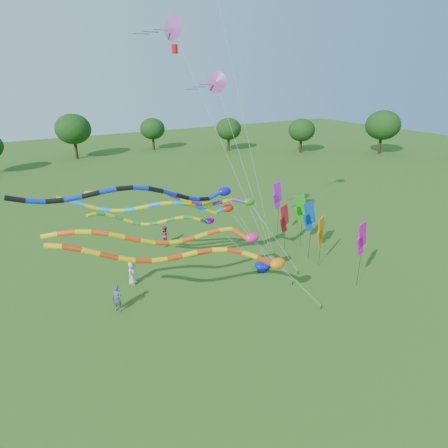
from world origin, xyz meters
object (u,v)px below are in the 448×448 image
person_b (117,298)px  tube_kite_red (200,257)px  blue_nylon_heap (261,263)px  tube_kite_orange (185,237)px  person_c (165,235)px  person_a (132,273)px

person_b → tube_kite_red: bearing=11.2°
blue_nylon_heap → person_b: bearing=-178.1°
tube_kite_red → tube_kite_orange: size_ratio=0.97×
person_b → person_c: person_b is taller
tube_kite_red → person_c: 12.13m
tube_kite_red → blue_nylon_heap: (7.18, 3.87, -4.06)m
tube_kite_orange → person_b: size_ratio=8.01×
blue_nylon_heap → person_c: 8.99m
person_a → person_b: 3.27m
tube_kite_orange → tube_kite_red: bearing=-77.9°
blue_nylon_heap → person_a: bearing=166.0°
blue_nylon_heap → person_c: size_ratio=0.81×
tube_kite_orange → blue_nylon_heap: 8.73m
person_b → tube_kite_orange: bearing=31.2°
tube_kite_red → person_a: bearing=131.3°
tube_kite_orange → blue_nylon_heap: bearing=26.9°
person_a → person_c: size_ratio=1.06×
tube_kite_orange → person_c: tube_kite_orange is taller
person_c → person_b: bearing=116.8°
tube_kite_red → blue_nylon_heap: tube_kite_red is taller
person_c → person_a: bearing=114.3°
tube_kite_red → tube_kite_orange: 2.03m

